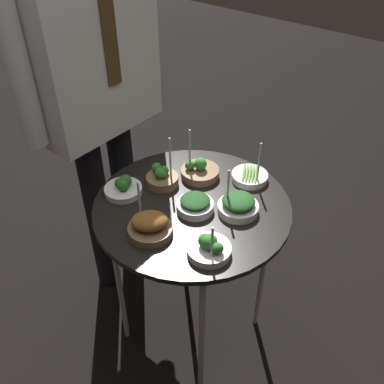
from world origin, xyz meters
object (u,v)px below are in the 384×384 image
bowl_asparagus_front_left (250,176)px  bowl_broccoli_near_rim (162,177)px  bowl_broccoli_center (123,188)px  bowl_broccoli_mid_left (199,171)px  bowl_roast_front_center (150,226)px  bowl_spinach_far_rim (195,204)px  serving_cart (192,216)px  waiter_figure (91,66)px  bowl_spinach_mid_right (238,205)px  bowl_broccoli_front_right (209,247)px

bowl_asparagus_front_left → bowl_broccoli_near_rim: size_ratio=0.92×
bowl_asparagus_front_left → bowl_broccoli_center: bowl_asparagus_front_left is taller
bowl_broccoli_mid_left → bowl_roast_front_center: bowl_broccoli_mid_left is taller
bowl_broccoli_near_rim → bowl_spinach_far_rim: bearing=-102.3°
serving_cart → bowl_broccoli_center: 0.25m
bowl_broccoli_mid_left → waiter_figure: bearing=102.8°
bowl_broccoli_center → bowl_roast_front_center: bowl_roast_front_center is taller
bowl_broccoli_center → bowl_broccoli_near_rim: size_ratio=0.70×
bowl_spinach_mid_right → bowl_spinach_far_rim: bearing=125.2°
serving_cart → bowl_broccoli_center: size_ratio=5.48×
serving_cart → bowl_roast_front_center: bearing=175.7°
bowl_spinach_mid_right → bowl_broccoli_center: bearing=114.2°
bowl_asparagus_front_left → bowl_broccoli_near_rim: bearing=132.7°
bowl_roast_front_center → waiter_figure: (0.23, 0.46, 0.30)m
bowl_spinach_mid_right → waiter_figure: bearing=91.5°
bowl_broccoli_near_rim → waiter_figure: bearing=85.7°
serving_cart → bowl_asparagus_front_left: bearing=-18.2°
bowl_spinach_mid_right → bowl_broccoli_center: size_ratio=1.22×
serving_cart → bowl_broccoli_mid_left: bowl_broccoli_mid_left is taller
serving_cart → bowl_broccoli_center: (-0.10, 0.22, 0.07)m
bowl_broccoli_center → bowl_broccoli_front_right: bearing=-96.6°
serving_cart → waiter_figure: 0.61m
bowl_spinach_far_rim → bowl_broccoli_front_right: size_ratio=0.91×
bowl_spinach_far_rim → bowl_broccoli_mid_left: bearing=33.4°
bowl_broccoli_mid_left → bowl_roast_front_center: (-0.32, -0.06, 0.01)m
bowl_asparagus_front_left → serving_cart: bearing=161.8°
bowl_broccoli_front_right → bowl_spinach_mid_right: bearing=10.4°
bowl_broccoli_center → bowl_roast_front_center: (-0.09, -0.20, 0.01)m
bowl_broccoli_near_rim → bowl_roast_front_center: (-0.21, -0.13, 0.01)m
bowl_broccoli_mid_left → bowl_broccoli_center: 0.27m
serving_cart → bowl_broccoli_near_rim: bearing=81.4°
bowl_spinach_far_rim → waiter_figure: bearing=82.8°
serving_cart → bowl_spinach_mid_right: size_ratio=4.50×
bowl_asparagus_front_left → bowl_broccoli_mid_left: bowl_broccoli_mid_left is taller
bowl_broccoli_front_right → bowl_broccoli_mid_left: 0.37m
bowl_spinach_mid_right → bowl_roast_front_center: bearing=148.8°
serving_cart → waiter_figure: bearing=84.3°
serving_cart → bowl_roast_front_center: 0.20m
serving_cart → bowl_spinach_mid_right: bearing=-65.2°
bowl_spinach_far_rim → bowl_broccoli_front_right: bowl_broccoli_front_right is taller
bowl_spinach_mid_right → waiter_figure: size_ratio=0.10×
serving_cart → bowl_asparagus_front_left: 0.25m
bowl_broccoli_mid_left → bowl_roast_front_center: size_ratio=1.05×
bowl_spinach_mid_right → waiter_figure: 0.68m
bowl_spinach_far_rim → bowl_roast_front_center: size_ratio=0.69×
bowl_spinach_mid_right → bowl_broccoli_near_rim: bearing=98.0°
bowl_spinach_far_rim → bowl_broccoli_near_rim: 0.18m
bowl_asparagus_front_left → bowl_broccoli_front_right: size_ratio=1.26×
bowl_spinach_mid_right → bowl_broccoli_near_rim: size_ratio=0.85×
bowl_spinach_far_rim → bowl_broccoli_near_rim: bowl_broccoli_near_rim is taller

